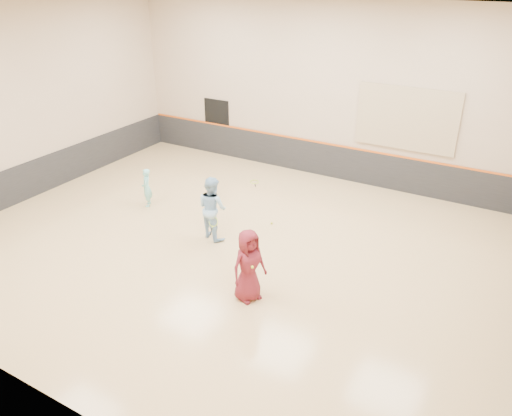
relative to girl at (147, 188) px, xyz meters
The scene contains 14 objects.
room 3.84m from the girl, 13.27° to the right, with size 15.04×12.04×6.22m.
wainscot_back 6.31m from the girl, 53.72° to the left, with size 14.90×0.04×1.20m, color #232326.
wainscot_left 3.84m from the girl, 166.73° to the right, with size 0.04×11.90×1.20m, color #232326.
accent_stripe 6.33m from the girl, 53.66° to the left, with size 14.90×0.03×0.06m, color #D85914.
acoustic_panel 8.48m from the girl, 37.80° to the left, with size 3.20×0.08×2.00m, color tan.
doorway 5.18m from the girl, 98.52° to the left, with size 1.10×0.05×2.20m, color black.
girl is the anchor object (origin of this frame).
instructor 3.01m from the girl, 12.12° to the right, with size 0.88×0.68×1.80m, color #94C1E5.
young_man 5.87m from the girl, 26.24° to the right, with size 0.86×0.56×1.75m, color maroon.
held_racket 3.27m from the girl, 15.99° to the right, with size 0.37×0.37×0.52m, color #B2D32E, non-canonical shape.
spare_racket 3.89m from the girl, 58.81° to the left, with size 0.69×0.69×0.07m, color #B2E031, non-canonical shape.
ball_under_racket 4.40m from the girl, 10.77° to the right, with size 0.07×0.07×0.07m, color #BACC2F.
ball_in_hand 6.18m from the girl, 27.14° to the right, with size 0.07×0.07×0.07m, color #CADB32.
ball_beside_spare 4.13m from the girl, 11.77° to the left, with size 0.07×0.07×0.07m, color gold.
Camera 1 is at (6.37, -9.77, 6.94)m, focal length 35.00 mm.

